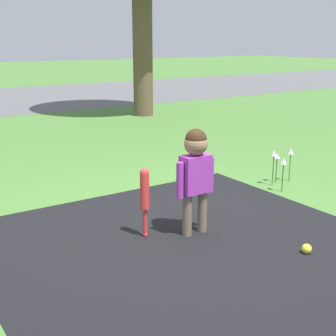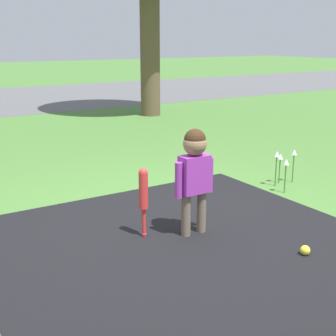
{
  "view_description": "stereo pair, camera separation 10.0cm",
  "coord_description": "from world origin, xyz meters",
  "views": [
    {
      "loc": [
        -2.15,
        -3.18,
        1.57
      ],
      "look_at": [
        0.03,
        0.11,
        0.47
      ],
      "focal_mm": 50.0,
      "sensor_mm": 36.0,
      "label": 1
    },
    {
      "loc": [
        -2.07,
        -3.23,
        1.57
      ],
      "look_at": [
        0.03,
        0.11,
        0.47
      ],
      "focal_mm": 50.0,
      "sensor_mm": 36.0,
      "label": 2
    }
  ],
  "objects": [
    {
      "name": "ground_plane",
      "position": [
        0.0,
        0.0,
        0.0
      ],
      "size": [
        60.0,
        60.0,
        0.0
      ],
      "primitive_type": "plane",
      "color": "#477533"
    },
    {
      "name": "child",
      "position": [
        0.03,
        -0.29,
        0.58
      ],
      "size": [
        0.36,
        0.19,
        0.89
      ],
      "rotation": [
        0.0,
        0.0,
        -0.01
      ],
      "color": "#6B5B4C",
      "rests_on": "ground"
    },
    {
      "name": "baseball_bat",
      "position": [
        -0.35,
        -0.12,
        0.38
      ],
      "size": [
        0.07,
        0.07,
        0.59
      ],
      "color": "red",
      "rests_on": "ground"
    },
    {
      "name": "sports_ball",
      "position": [
        0.51,
        -1.06,
        0.04
      ],
      "size": [
        0.08,
        0.08,
        0.08
      ],
      "color": "yellow",
      "rests_on": "ground"
    },
    {
      "name": "flower_bed",
      "position": [
        1.62,
        0.26,
        0.31
      ],
      "size": [
        0.41,
        0.34,
        0.39
      ],
      "color": "#38702D",
      "rests_on": "ground"
    }
  ]
}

